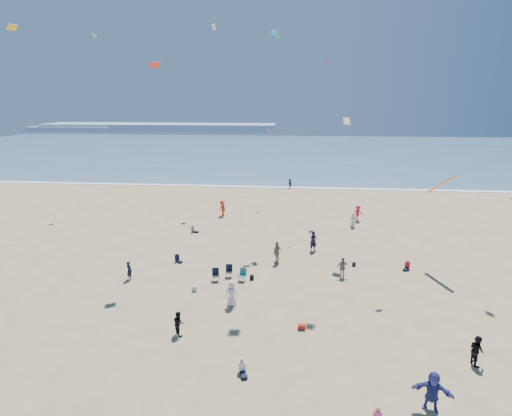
# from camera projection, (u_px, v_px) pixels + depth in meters

# --- Properties ---
(ground) EXTENTS (220.00, 220.00, 0.00)m
(ground) POSITION_uv_depth(u_px,v_px,m) (204.00, 363.00, 21.15)
(ground) COLOR tan
(ground) RESTS_ON ground
(ocean) EXTENTS (220.00, 100.00, 0.06)m
(ocean) POSITION_uv_depth(u_px,v_px,m) (279.00, 150.00, 112.48)
(ocean) COLOR #476B84
(ocean) RESTS_ON ground
(surf_line) EXTENTS (220.00, 1.20, 0.08)m
(surf_line) POSITION_uv_depth(u_px,v_px,m) (266.00, 187.00, 64.41)
(surf_line) COLOR white
(surf_line) RESTS_ON ground
(headland_far) EXTENTS (110.00, 20.00, 3.20)m
(headland_far) POSITION_uv_depth(u_px,v_px,m) (160.00, 127.00, 189.81)
(headland_far) COLOR #7A8EA8
(headland_far) RESTS_ON ground
(headland_near) EXTENTS (40.00, 14.00, 2.00)m
(headland_near) POSITION_uv_depth(u_px,v_px,m) (74.00, 129.00, 188.92)
(headland_near) COLOR #7A8EA8
(headland_near) RESTS_ON ground
(standing_flyers) EXTENTS (23.02, 47.93, 1.92)m
(standing_flyers) POSITION_uv_depth(u_px,v_px,m) (304.00, 248.00, 35.18)
(standing_flyers) COLOR red
(standing_flyers) RESTS_ON ground
(seated_group) EXTENTS (20.95, 25.35, 0.84)m
(seated_group) POSITION_uv_depth(u_px,v_px,m) (265.00, 284.00, 29.37)
(seated_group) COLOR silver
(seated_group) RESTS_ON ground
(chair_cluster) EXTENTS (2.75, 1.51, 1.00)m
(chair_cluster) POSITION_uv_depth(u_px,v_px,m) (229.00, 274.00, 30.88)
(chair_cluster) COLOR black
(chair_cluster) RESTS_ON ground
(white_tote) EXTENTS (0.35, 0.20, 0.40)m
(white_tote) POSITION_uv_depth(u_px,v_px,m) (194.00, 289.00, 29.12)
(white_tote) COLOR silver
(white_tote) RESTS_ON ground
(black_backpack) EXTENTS (0.30, 0.22, 0.38)m
(black_backpack) POSITION_uv_depth(u_px,v_px,m) (252.00, 277.00, 30.98)
(black_backpack) COLOR black
(black_backpack) RESTS_ON ground
(cooler) EXTENTS (0.45, 0.30, 0.30)m
(cooler) POSITION_uv_depth(u_px,v_px,m) (302.00, 327.00, 24.26)
(cooler) COLOR #A12417
(cooler) RESTS_ON ground
(navy_bag) EXTENTS (0.28, 0.18, 0.34)m
(navy_bag) POSITION_uv_depth(u_px,v_px,m) (354.00, 264.00, 33.54)
(navy_bag) COLOR black
(navy_bag) RESTS_ON ground
(kites_aloft) EXTENTS (40.89, 46.92, 27.42)m
(kites_aloft) POSITION_uv_depth(u_px,v_px,m) (370.00, 82.00, 27.64)
(kites_aloft) COLOR #81278B
(kites_aloft) RESTS_ON ground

